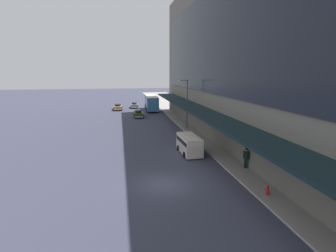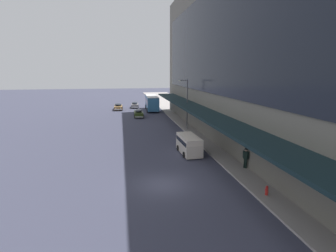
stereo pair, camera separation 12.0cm
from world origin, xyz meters
TOP-DOWN VIEW (x-y plane):
  - ground at (0.00, 0.00)m, footprint 240.00×240.00m
  - sidewalk_kerb at (11.00, 0.00)m, footprint 10.00×180.00m
  - building_facade at (10.95, 0.00)m, footprint 9.20×80.00m
  - transit_bus_kerbside_front at (3.82, 39.73)m, footprint 2.93×9.46m
  - sedan_lead_mid at (0.26, 44.87)m, footprint 1.95×4.49m
  - sedan_second_mid at (-3.69, 42.13)m, footprint 2.00×4.64m
  - sedan_lead_near at (0.25, 31.53)m, footprint 1.84×4.72m
  - vw_van at (3.95, 7.35)m, footprint 2.02×4.61m
  - pedestrian_at_kerb at (7.77, 1.82)m, footprint 0.41×0.55m
  - street_lamp at (6.51, 18.81)m, footprint 1.50×0.28m
  - fire_hydrant at (6.82, -3.37)m, footprint 0.20×0.40m

SIDE VIEW (x-z plane):
  - ground at x=0.00m, z-range 0.00..0.00m
  - sidewalk_kerb at x=11.00m, z-range 0.00..0.15m
  - fire_hydrant at x=6.82m, z-range 0.14..0.84m
  - sedan_lead_mid at x=0.26m, z-range 0.00..1.47m
  - sedan_second_mid at x=-3.69m, z-range -0.01..1.48m
  - sedan_lead_near at x=0.25m, z-range 0.00..1.53m
  - vw_van at x=3.95m, z-range 0.12..2.08m
  - pedestrian_at_kerb at x=7.77m, z-range 0.25..2.11m
  - transit_bus_kerbside_front at x=3.82m, z-range 0.24..3.57m
  - street_lamp at x=6.51m, z-range 0.72..8.08m
  - building_facade at x=10.95m, z-range -0.03..22.34m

